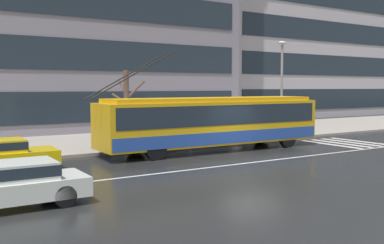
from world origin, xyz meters
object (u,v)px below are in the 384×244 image
object	(u,v)px
bus_shelter	(157,111)
street_tree_bare	(126,105)
street_lamp	(282,79)
trolleybus	(214,121)
private_car_oncoming	(5,183)
pedestrian_at_shelter	(244,112)
pedestrian_approaching_curb	(109,118)

from	to	relation	value
bus_shelter	street_tree_bare	xyz separation A→B (m)	(-1.49, 0.81, 0.39)
street_lamp	trolleybus	bearing A→B (deg)	-160.50
private_car_oncoming	trolleybus	bearing A→B (deg)	28.34
pedestrian_at_shelter	pedestrian_approaching_curb	xyz separation A→B (m)	(-9.93, -1.40, 0.06)
private_car_oncoming	street_tree_bare	world-z (taller)	street_tree_bare
pedestrian_at_shelter	street_tree_bare	world-z (taller)	street_tree_bare
street_lamp	private_car_oncoming	bearing A→B (deg)	-154.97
private_car_oncoming	bus_shelter	xyz separation A→B (m)	(9.68, 9.43, 1.26)
trolleybus	bus_shelter	bearing A→B (deg)	115.85
trolleybus	private_car_oncoming	distance (m)	12.86
bus_shelter	pedestrian_at_shelter	bearing A→B (deg)	2.97
street_lamp	street_tree_bare	bearing A→B (deg)	171.31
street_lamp	street_tree_bare	world-z (taller)	street_lamp
trolleybus	private_car_oncoming	xyz separation A→B (m)	(-11.29, -6.09, -0.84)
street_tree_bare	trolleybus	bearing A→B (deg)	-53.15
street_tree_bare	street_lamp	bearing A→B (deg)	-8.69
pedestrian_approaching_curb	trolleybus	bearing A→B (deg)	-24.93
trolleybus	private_car_oncoming	size ratio (longest dim) A/B	2.85
bus_shelter	pedestrian_at_shelter	distance (m)	6.66
street_lamp	street_tree_bare	distance (m)	10.58
pedestrian_at_shelter	street_lamp	xyz separation A→B (m)	(2.22, -1.12, 2.15)
private_car_oncoming	bus_shelter	size ratio (longest dim) A/B	1.27
private_car_oncoming	pedestrian_at_shelter	xyz separation A→B (m)	(16.32, 9.77, 0.99)
street_lamp	bus_shelter	bearing A→B (deg)	175.03
trolleybus	pedestrian_at_shelter	xyz separation A→B (m)	(5.02, 3.68, 0.14)
pedestrian_at_shelter	street_lamp	bearing A→B (deg)	-26.66
trolleybus	street_tree_bare	xyz separation A→B (m)	(-3.11, 4.15, 0.80)
pedestrian_approaching_curb	street_tree_bare	size ratio (longest dim) A/B	0.48
bus_shelter	street_tree_bare	distance (m)	1.74
private_car_oncoming	street_lamp	size ratio (longest dim) A/B	0.74
street_tree_bare	bus_shelter	bearing A→B (deg)	-28.53
trolleybus	pedestrian_at_shelter	world-z (taller)	trolleybus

